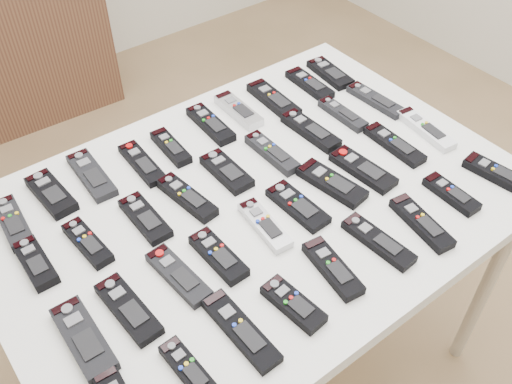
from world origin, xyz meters
TOP-DOWN VIEW (x-y plane):
  - ground at (0.00, 0.00)m, footprint 4.00×4.00m
  - table at (-0.10, -0.07)m, footprint 1.25×0.88m
  - remote_0 at (-0.59, 0.19)m, footprint 0.06×0.17m
  - remote_1 at (-0.49, 0.23)m, footprint 0.07×0.17m
  - remote_2 at (-0.38, 0.23)m, footprint 0.06×0.19m
  - remote_3 at (-0.26, 0.20)m, footprint 0.05×0.18m
  - remote_4 at (-0.17, 0.20)m, footprint 0.05×0.15m
  - remote_5 at (-0.03, 0.22)m, footprint 0.06×0.18m
  - remote_6 at (0.07, 0.23)m, footprint 0.05×0.17m
  - remote_7 at (0.18, 0.21)m, footprint 0.06×0.19m
  - remote_8 at (0.31, 0.21)m, footprint 0.06×0.17m
  - remote_9 at (0.40, 0.21)m, footprint 0.07×0.17m
  - remote_10 at (-0.60, 0.05)m, footprint 0.05×0.14m
  - remote_11 at (-0.48, 0.03)m, footprint 0.06×0.16m
  - remote_12 at (-0.35, 0.02)m, footprint 0.06×0.16m
  - remote_13 at (-0.23, 0.02)m, footprint 0.07×0.18m
  - remote_14 at (-0.11, 0.04)m, footprint 0.06×0.16m
  - remote_15 at (0.03, 0.03)m, footprint 0.05×0.18m
  - remote_16 at (0.17, 0.04)m, footprint 0.06×0.19m
  - remote_17 at (0.29, 0.04)m, footprint 0.04×0.16m
  - remote_18 at (0.41, 0.03)m, footprint 0.06×0.19m
  - remote_19 at (-0.59, -0.18)m, footprint 0.06×0.19m
  - remote_20 at (-0.49, -0.17)m, footprint 0.07×0.18m
  - remote_21 at (-0.37, -0.16)m, footprint 0.06×0.18m
  - remote_22 at (-0.28, -0.17)m, footprint 0.06×0.16m
  - remote_23 at (-0.14, -0.16)m, footprint 0.06×0.17m
  - remote_24 at (-0.04, -0.16)m, footprint 0.07×0.17m
  - remote_25 at (0.07, -0.15)m, footprint 0.09×0.19m
  - remote_26 at (0.17, -0.16)m, footprint 0.07×0.18m
  - remote_27 at (0.31, -0.14)m, footprint 0.05×0.18m
  - remote_28 at (0.42, -0.15)m, footprint 0.07×0.19m
  - remote_30 at (-0.47, -0.36)m, footprint 0.05×0.15m
  - remote_31 at (-0.35, -0.35)m, footprint 0.06×0.20m
  - remote_32 at (-0.23, -0.36)m, footprint 0.07×0.15m
  - remote_33 at (-0.10, -0.34)m, footprint 0.07×0.17m
  - remote_34 at (0.03, -0.35)m, footprint 0.06×0.18m
  - remote_35 at (0.15, -0.37)m, footprint 0.07×0.18m
  - remote_36 at (0.27, -0.35)m, footprint 0.05×0.14m
  - remote_37 at (0.42, -0.37)m, footprint 0.07×0.16m

SIDE VIEW (x-z plane):
  - ground at x=0.00m, z-range 0.00..0.00m
  - table at x=-0.10m, z-range 0.33..1.11m
  - remote_3 at x=-0.26m, z-range 0.78..0.80m
  - remote_18 at x=0.41m, z-range 0.78..0.80m
  - remote_24 at x=-0.04m, z-range 0.78..0.80m
  - remote_9 at x=0.40m, z-range 0.78..0.80m
  - remote_2 at x=-0.38m, z-range 0.78..0.80m
  - remote_8 at x=0.31m, z-range 0.78..0.80m
  - remote_12 at x=-0.35m, z-range 0.78..0.80m
  - remote_27 at x=0.31m, z-range 0.78..0.80m
  - remote_21 at x=-0.37m, z-range 0.78..0.80m
  - remote_23 at x=-0.14m, z-range 0.78..0.80m
  - remote_26 at x=0.17m, z-range 0.78..0.80m
  - remote_31 at x=-0.35m, z-range 0.78..0.80m
  - remote_28 at x=0.42m, z-range 0.78..0.80m
  - remote_17 at x=0.29m, z-range 0.78..0.80m
  - remote_4 at x=-0.17m, z-range 0.78..0.80m
  - remote_34 at x=0.03m, z-range 0.78..0.80m
  - remote_11 at x=-0.48m, z-range 0.78..0.80m
  - remote_20 at x=-0.49m, z-range 0.78..0.80m
  - remote_36 at x=0.27m, z-range 0.78..0.80m
  - remote_14 at x=-0.11m, z-range 0.78..0.80m
  - remote_30 at x=-0.47m, z-range 0.78..0.80m
  - remote_25 at x=0.07m, z-range 0.78..0.80m
  - remote_5 at x=-0.03m, z-range 0.78..0.80m
  - remote_1 at x=-0.49m, z-range 0.78..0.80m
  - remote_7 at x=0.18m, z-range 0.78..0.80m
  - remote_6 at x=0.07m, z-range 0.78..0.80m
  - remote_37 at x=0.42m, z-range 0.78..0.80m
  - remote_0 at x=-0.59m, z-range 0.78..0.80m
  - remote_35 at x=0.15m, z-range 0.78..0.80m
  - remote_33 at x=-0.10m, z-range 0.78..0.80m
  - remote_10 at x=-0.60m, z-range 0.78..0.80m
  - remote_16 at x=0.17m, z-range 0.78..0.80m
  - remote_32 at x=-0.23m, z-range 0.78..0.80m
  - remote_22 at x=-0.28m, z-range 0.78..0.80m
  - remote_13 at x=-0.23m, z-range 0.78..0.80m
  - remote_15 at x=0.03m, z-range 0.78..0.80m
  - remote_19 at x=-0.59m, z-range 0.78..0.80m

